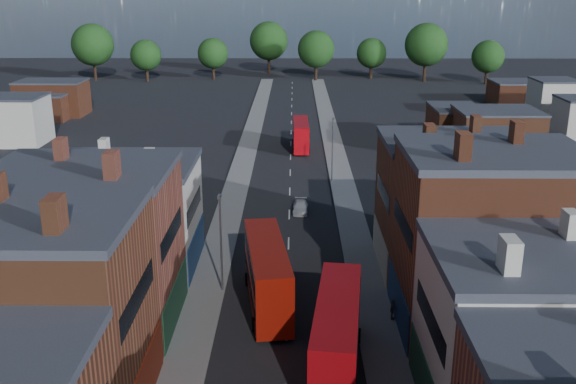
{
  "coord_description": "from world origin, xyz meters",
  "views": [
    {
      "loc": [
        0.5,
        -16.3,
        23.42
      ],
      "look_at": [
        0.0,
        34.44,
        6.95
      ],
      "focal_mm": 40.0,
      "sensor_mm": 36.0,
      "label": 1
    }
  ],
  "objects_px": {
    "bus_2": "(301,134)",
    "car_3": "(300,207)",
    "car_2": "(274,269)",
    "bus_0": "(267,273)",
    "ped_3": "(393,309)",
    "bus_1": "(337,334)"
  },
  "relations": [
    {
      "from": "bus_2",
      "to": "car_3",
      "type": "bearing_deg",
      "value": -91.37
    },
    {
      "from": "bus_2",
      "to": "car_2",
      "type": "distance_m",
      "value": 43.75
    },
    {
      "from": "bus_0",
      "to": "bus_2",
      "type": "bearing_deg",
      "value": 78.67
    },
    {
      "from": "car_2",
      "to": "ped_3",
      "type": "relative_size",
      "value": 2.7
    },
    {
      "from": "bus_2",
      "to": "car_2",
      "type": "xyz_separation_m",
      "value": [
        -2.7,
        -43.63,
        -1.67
      ]
    },
    {
      "from": "car_2",
      "to": "bus_2",
      "type": "bearing_deg",
      "value": 86.72
    },
    {
      "from": "bus_2",
      "to": "car_3",
      "type": "height_order",
      "value": "bus_2"
    },
    {
      "from": "bus_0",
      "to": "bus_2",
      "type": "height_order",
      "value": "bus_0"
    },
    {
      "from": "bus_1",
      "to": "bus_2",
      "type": "bearing_deg",
      "value": 98.51
    },
    {
      "from": "car_3",
      "to": "bus_1",
      "type": "bearing_deg",
      "value": -84.21
    },
    {
      "from": "car_3",
      "to": "bus_2",
      "type": "bearing_deg",
      "value": 91.34
    },
    {
      "from": "bus_0",
      "to": "ped_3",
      "type": "xyz_separation_m",
      "value": [
        9.2,
        -2.23,
        -1.78
      ]
    },
    {
      "from": "bus_1",
      "to": "ped_3",
      "type": "height_order",
      "value": "bus_1"
    },
    {
      "from": "car_3",
      "to": "ped_3",
      "type": "height_order",
      "value": "ped_3"
    },
    {
      "from": "bus_1",
      "to": "car_2",
      "type": "bearing_deg",
      "value": 114.23
    },
    {
      "from": "bus_2",
      "to": "car_3",
      "type": "xyz_separation_m",
      "value": [
        -0.3,
        -27.76,
        -1.7
      ]
    },
    {
      "from": "bus_0",
      "to": "car_2",
      "type": "bearing_deg",
      "value": 78.95
    },
    {
      "from": "bus_1",
      "to": "car_3",
      "type": "bearing_deg",
      "value": 100.65
    },
    {
      "from": "car_3",
      "to": "bus_0",
      "type": "bearing_deg",
      "value": -95.31
    },
    {
      "from": "bus_2",
      "to": "ped_3",
      "type": "distance_m",
      "value": 51.57
    },
    {
      "from": "bus_0",
      "to": "car_3",
      "type": "height_order",
      "value": "bus_0"
    },
    {
      "from": "bus_1",
      "to": "car_3",
      "type": "relative_size",
      "value": 3.03
    }
  ]
}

